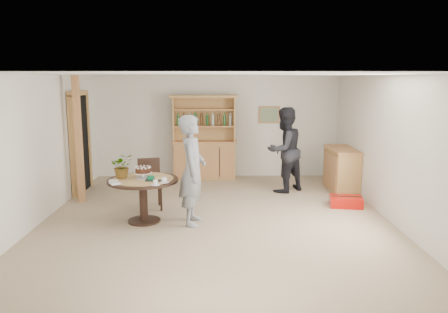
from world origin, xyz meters
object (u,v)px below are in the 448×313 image
dining_table (143,188)px  dining_chair (150,180)px  red_suitcase (346,202)px  teen_boy (192,170)px  hutch (204,151)px  sideboard (342,169)px  adult_person (284,150)px

dining_table → dining_chair: (-0.02, 0.83, -0.07)m
red_suitcase → dining_chair: bearing=-171.0°
teen_boy → red_suitcase: 3.15m
hutch → red_suitcase: (2.80, -2.47, -0.59)m
dining_table → teen_boy: teen_boy is taller
sideboard → teen_boy: (-3.13, -2.17, 0.45)m
dining_table → teen_boy: bearing=-6.7°
adult_person → red_suitcase: bearing=94.9°
sideboard → red_suitcase: bearing=-101.0°
adult_person → hutch: bearing=-72.9°
dining_table → dining_chair: 0.83m
hutch → red_suitcase: size_ratio=3.12×
teen_boy → adult_person: 2.81m
sideboard → dining_table: bearing=-152.5°
dining_table → adult_person: adult_person is taller
sideboard → red_suitcase: (-0.24, -1.23, -0.37)m
dining_table → adult_person: 3.39m
dining_chair → adult_person: 3.00m
sideboard → adult_person: size_ratio=0.69×
adult_person → red_suitcase: size_ratio=2.81×
hutch → sideboard: (3.04, -1.24, -0.22)m
sideboard → teen_boy: 3.84m
sideboard → dining_table: 4.49m
sideboard → dining_chair: (-4.00, -1.24, 0.06)m
dining_table → adult_person: bearing=36.7°
adult_person → red_suitcase: 1.77m
dining_table → adult_person: size_ratio=0.65×
hutch → sideboard: size_ratio=1.62×
sideboard → teen_boy: teen_boy is taller
teen_boy → adult_person: bearing=-38.0°
hutch → teen_boy: (-0.09, -3.41, 0.24)m
adult_person → teen_boy: bearing=12.2°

